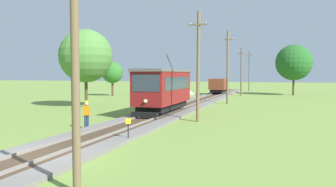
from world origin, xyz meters
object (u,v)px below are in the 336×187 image
at_px(red_tram, 163,89).
at_px(trackside_signal_marker, 128,128).
at_px(utility_pole_far, 241,71).
at_px(gravel_pile, 186,91).
at_px(freight_car, 219,85).
at_px(tree_right_near, 86,56).
at_px(tree_right_far, 294,63).
at_px(track_worker, 87,113).
at_px(tree_left_near, 112,72).
at_px(utility_pole_mid, 228,67).
at_px(utility_pole_distant, 249,70).
at_px(utility_pole_foreground, 75,65).
at_px(utility_pole_near_tram, 198,65).

distance_m(red_tram, trackside_signal_marker, 11.32).
relative_size(utility_pole_far, gravel_pile, 2.51).
relative_size(freight_car, tree_right_near, 0.65).
relative_size(tree_right_near, tree_right_far, 0.99).
height_order(red_tram, freight_car, red_tram).
height_order(track_worker, tree_right_far, tree_right_far).
relative_size(track_worker, tree_left_near, 0.34).
distance_m(freight_car, utility_pole_mid, 16.45).
bearing_deg(utility_pole_distant, utility_pole_far, -90.00).
bearing_deg(utility_pole_mid, tree_left_near, 155.76).
xyz_separation_m(freight_car, utility_pole_foreground, (3.64, -45.93, 2.14)).
bearing_deg(utility_pole_distant, utility_pole_foreground, -90.00).
distance_m(red_tram, utility_pole_near_tram, 5.04).
bearing_deg(track_worker, utility_pole_foreground, -165.95).
distance_m(tree_right_near, tree_right_far, 34.28).
bearing_deg(tree_right_near, utility_pole_foreground, -58.79).
bearing_deg(utility_pole_near_tram, trackside_signal_marker, -102.23).
distance_m(red_tram, gravel_pile, 28.42).
bearing_deg(utility_pole_near_tram, utility_pole_mid, 90.00).
bearing_deg(utility_pole_far, utility_pole_near_tram, -90.00).
relative_size(utility_pole_foreground, track_worker, 4.04).
distance_m(freight_car, tree_right_near, 25.98).
xyz_separation_m(red_tram, utility_pole_mid, (3.64, 11.80, 2.04)).
bearing_deg(utility_pole_distant, red_tram, -94.96).
xyz_separation_m(freight_car, tree_left_near, (-15.35, -7.26, 2.08)).
bearing_deg(gravel_pile, utility_pole_mid, -60.37).
height_order(utility_pole_near_tram, utility_pole_far, utility_pole_near_tram).
bearing_deg(tree_right_far, gravel_pile, -170.30).
distance_m(utility_pole_mid, tree_right_far, 20.51).
relative_size(tree_left_near, tree_right_near, 0.66).
height_order(utility_pole_far, tree_right_far, tree_right_far).
xyz_separation_m(utility_pole_foreground, trackside_signal_marker, (-1.76, 7.27, -3.03)).
distance_m(red_tram, utility_pole_distant, 42.12).
height_order(utility_pole_far, trackside_signal_marker, utility_pole_far).
xyz_separation_m(utility_pole_distant, gravel_pile, (-9.12, -14.08, -3.57)).
bearing_deg(tree_right_near, red_tram, -21.34).
height_order(trackside_signal_marker, track_worker, track_worker).
bearing_deg(utility_pole_near_tram, tree_right_near, 153.22).
xyz_separation_m(red_tram, track_worker, (-2.22, -8.34, -1.21)).
bearing_deg(track_worker, utility_pole_near_tram, -63.74).
bearing_deg(utility_pole_distant, freight_car, -104.29).
distance_m(red_tram, tree_left_near, 25.54).
xyz_separation_m(track_worker, tree_right_far, (13.67, 39.08, 4.24)).
distance_m(freight_car, tree_right_far, 12.43).
distance_m(utility_pole_distant, track_worker, 50.70).
xyz_separation_m(red_tram, tree_left_near, (-15.36, 20.35, 1.44)).
bearing_deg(freight_car, red_tram, -89.99).
xyz_separation_m(tree_left_near, tree_right_near, (5.58, -16.53, 1.63)).
xyz_separation_m(utility_pole_mid, trackside_signal_marker, (-1.76, -22.85, -3.57)).
bearing_deg(utility_pole_near_tram, tree_right_far, 76.94).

